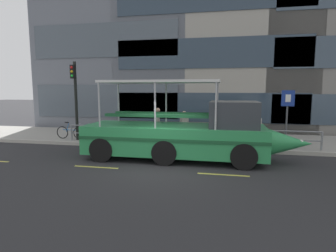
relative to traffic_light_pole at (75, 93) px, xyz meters
The scene contains 12 objects.
ground_plane 7.22m from the traffic_light_pole, 32.99° to the right, with size 120.00×120.00×0.00m, color #2B2B2D.
sidewalk 6.50m from the traffic_light_pole, 19.40° to the left, with size 32.00×4.80×0.18m, color #99968E.
curb_edge 6.22m from the traffic_light_pole, ahead, with size 32.00×0.18×0.18m, color #B2ADA3.
lane_centreline 7.54m from the traffic_light_pole, 37.19° to the right, with size 25.80×0.12×0.01m.
curb_guardrail 6.41m from the traffic_light_pole, ahead, with size 12.69×0.09×0.89m.
traffic_light_pole is the anchor object (origin of this frame).
parking_sign 10.97m from the traffic_light_pole, ahead, with size 0.60×0.12×2.75m.
leaned_bicycle 2.28m from the traffic_light_pole, 153.68° to the left, with size 1.74×0.46×0.96m.
duck_tour_boat 7.06m from the traffic_light_pole, 20.05° to the right, with size 9.42×2.47×3.34m.
pedestrian_near_bow 9.95m from the traffic_light_pole, ahead, with size 0.29×0.38×1.53m.
pedestrian_mid_left 6.14m from the traffic_light_pole, ahead, with size 0.46×0.27×1.65m.
pedestrian_mid_right 4.74m from the traffic_light_pole, 11.38° to the left, with size 0.25×0.51×1.79m.
Camera 1 is at (2.38, -10.21, 2.97)m, focal length 29.66 mm.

